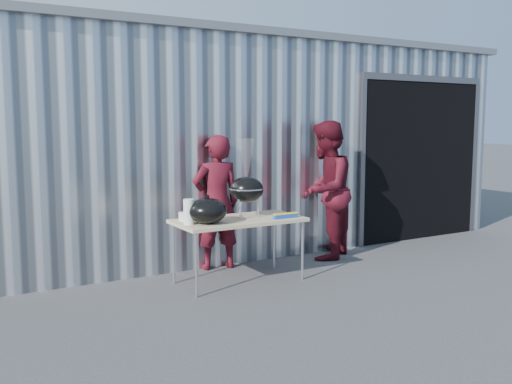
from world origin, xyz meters
TOP-DOWN VIEW (x-y plane):
  - ground at (0.00, 0.00)m, footprint 80.00×80.00m
  - building at (0.92, 4.59)m, footprint 8.20×6.20m
  - folding_table at (-0.45, 0.94)m, footprint 1.50×0.75m
  - kettle_grill at (-0.31, 0.99)m, footprint 0.41×0.41m
  - grill_lid at (-0.90, 0.84)m, footprint 0.44×0.44m
  - paper_towels at (-1.10, 0.89)m, footprint 0.12×0.12m
  - white_tub at (-1.00, 1.11)m, footprint 0.20×0.15m
  - foil_box at (0.04, 0.69)m, footprint 0.32×0.05m
  - person_cook at (-0.39, 1.62)m, footprint 0.67×0.48m
  - person_bystander at (1.15, 1.38)m, footprint 1.17×1.12m

SIDE VIEW (x-z plane):
  - ground at x=0.00m, z-range 0.00..0.00m
  - folding_table at x=-0.45m, z-range 0.33..1.08m
  - foil_box at x=0.04m, z-range 0.75..0.81m
  - white_tub at x=-1.00m, z-range 0.75..0.85m
  - person_cook at x=-0.39m, z-range 0.00..1.71m
  - paper_towels at x=-1.10m, z-range 0.75..1.03m
  - grill_lid at x=-0.90m, z-range 0.74..1.05m
  - person_bystander at x=1.15m, z-range 0.00..1.89m
  - kettle_grill at x=-0.31m, z-range 0.71..1.64m
  - building at x=0.92m, z-range -0.01..3.09m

